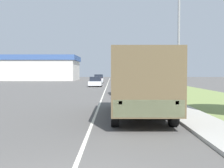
% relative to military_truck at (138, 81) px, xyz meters
% --- Properties ---
extents(ground_plane, '(180.00, 180.00, 0.00)m').
position_rel_military_truck_xyz_m(ground_plane, '(-2.07, 30.94, -1.68)').
color(ground_plane, '#565451').
extents(lane_centre_stripe, '(0.12, 120.00, 0.00)m').
position_rel_military_truck_xyz_m(lane_centre_stripe, '(-2.07, 30.94, -1.68)').
color(lane_centre_stripe, silver).
rests_on(lane_centre_stripe, ground).
extents(sidewalk_right, '(1.80, 120.00, 0.12)m').
position_rel_military_truck_xyz_m(sidewalk_right, '(2.43, 30.94, -1.62)').
color(sidewalk_right, '#ADAAA3').
rests_on(sidewalk_right, ground).
extents(grass_strip_right, '(7.00, 120.00, 0.02)m').
position_rel_military_truck_xyz_m(grass_strip_right, '(6.83, 30.94, -1.67)').
color(grass_strip_right, olive).
rests_on(grass_strip_right, ground).
extents(military_truck, '(2.57, 7.94, 3.03)m').
position_rel_military_truck_xyz_m(military_truck, '(0.00, 0.00, 0.00)').
color(military_truck, '#606647').
rests_on(military_truck, ground).
extents(car_nearest_ahead, '(1.70, 4.23, 1.69)m').
position_rel_military_truck_xyz_m(car_nearest_ahead, '(-0.34, 14.03, -0.93)').
color(car_nearest_ahead, silver).
rests_on(car_nearest_ahead, ground).
extents(car_second_ahead, '(1.91, 4.67, 1.46)m').
position_rel_military_truck_xyz_m(car_second_ahead, '(-3.74, 29.27, -1.02)').
color(car_second_ahead, silver).
rests_on(car_second_ahead, ground).
extents(car_third_ahead, '(1.83, 4.65, 1.73)m').
position_rel_military_truck_xyz_m(car_third_ahead, '(-3.86, 42.13, -0.92)').
color(car_third_ahead, silver).
rests_on(car_third_ahead, ground).
extents(car_fourth_ahead, '(1.82, 4.68, 1.63)m').
position_rel_military_truck_xyz_m(car_fourth_ahead, '(-0.15, 58.23, -0.96)').
color(car_fourth_ahead, maroon).
rests_on(car_fourth_ahead, ground).
extents(lamp_post, '(1.69, 0.24, 7.68)m').
position_rel_military_truck_xyz_m(lamp_post, '(2.49, 3.32, 2.96)').
color(lamp_post, gray).
rests_on(lamp_post, sidewalk_right).
extents(building_distant, '(19.62, 14.43, 6.53)m').
position_rel_military_truck_xyz_m(building_distant, '(-20.29, 62.74, 1.63)').
color(building_distant, beige).
rests_on(building_distant, ground).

